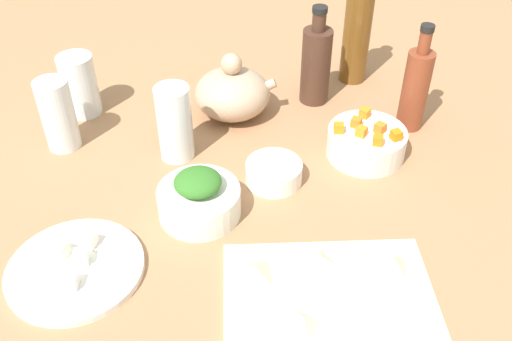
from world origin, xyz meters
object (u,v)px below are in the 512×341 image
plate_tofu (76,269)px  bottle_0 (357,35)px  bowl_small_side (274,173)px  drinking_glass_0 (80,85)px  cutting_board (329,295)px  bottle_2 (316,64)px  drinking_glass_1 (175,123)px  bottle_1 (416,88)px  drinking_glass_2 (58,115)px  bowl_carrots (366,143)px  teapot (232,93)px  bowl_greens (199,202)px

plate_tofu → bottle_0: 78.29cm
bowl_small_side → drinking_glass_0: 46.55cm
cutting_board → bowl_small_side: size_ratio=3.00×
bottle_2 → drinking_glass_1: bearing=-147.9°
bottle_0 → bottle_1: 21.61cm
cutting_board → bowl_small_side: bearing=101.7°
plate_tofu → drinking_glass_2: 35.10cm
plate_tofu → bottle_0: bearing=45.8°
bowl_carrots → drinking_glass_1: (-36.30, 2.32, 4.70)cm
drinking_glass_1 → cutting_board: bearing=-57.1°
bottle_0 → bottle_2: bottle_0 is taller
bowl_carrots → drinking_glass_2: (-58.80, 7.09, 4.42)cm
bottle_0 → drinking_glass_0: size_ratio=2.00×
bowl_carrots → bowl_small_side: size_ratio=1.46×
drinking_glass_0 → bowl_carrots: bearing=-18.5°
bottle_1 → bottle_2: (-18.20, 11.50, -0.21)cm
cutting_board → bottle_1: bottle_1 is taller
drinking_glass_0 → drinking_glass_2: 12.13cm
bottle_2 → drinking_glass_0: bottle_2 is taller
drinking_glass_0 → drinking_glass_1: bearing=-39.1°
plate_tofu → bottle_1: bearing=29.9°
bottle_2 → drinking_glass_0: (-49.82, -1.62, -2.35)cm
teapot → bottle_2: size_ratio=0.80×
bottle_0 → bottle_1: bottle_0 is taller
drinking_glass_2 → teapot: bearing=14.5°
bowl_greens → bowl_small_side: bearing=30.2°
bowl_carrots → drinking_glass_1: 36.68cm
cutting_board → bottle_0: bearing=75.8°
bottle_2 → drinking_glass_2: bottle_2 is taller
plate_tofu → bottle_1: bottle_1 is taller
bottle_1 → bottle_2: bottle_1 is taller
bottle_2 → drinking_glass_0: bearing=-178.1°
drinking_glass_0 → drinking_glass_1: 26.52cm
bottle_2 → bowl_small_side: bearing=-112.5°
bottle_0 → bottle_1: (7.93, -19.99, -2.07)cm
bowl_carrots → bottle_2: (-7.04, 20.66, 6.13)cm
bowl_small_side → bottle_2: bottle_2 is taller
bottle_2 → drinking_glass_0: 49.91cm
drinking_glass_1 → bottle_1: bearing=8.2°
drinking_glass_1 → drinking_glass_2: size_ratio=1.04×
bowl_small_side → bottle_1: bearing=28.4°
drinking_glass_0 → plate_tofu: bearing=-82.5°
cutting_board → bottle_1: (23.94, 43.16, 8.61)cm
bowl_carrots → drinking_glass_1: drinking_glass_1 is taller
bowl_greens → drinking_glass_0: (-25.02, 33.66, 3.90)cm
bowl_greens → cutting_board: bearing=-45.5°
drinking_glass_2 → bowl_greens: bearing=-38.8°
drinking_glass_0 → bottle_2: bearing=1.9°
bottle_0 → drinking_glass_2: (-62.03, -22.07, -3.99)cm
bottle_1 → drinking_glass_2: size_ratio=1.56×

